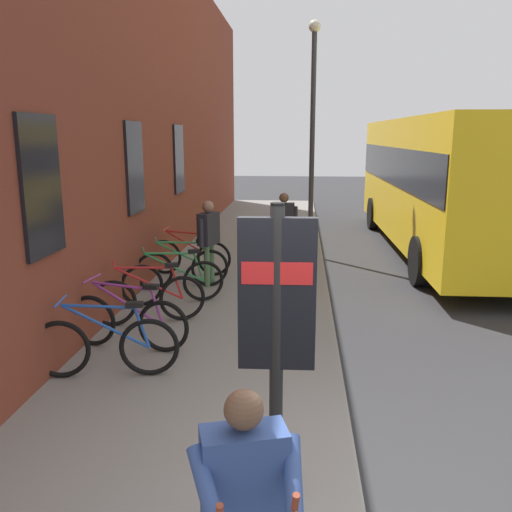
{
  "coord_description": "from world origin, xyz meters",
  "views": [
    {
      "loc": [
        -3.92,
        0.55,
        2.97
      ],
      "look_at": [
        2.01,
        1.04,
        1.63
      ],
      "focal_mm": 37.96,
      "sensor_mm": 36.0,
      "label": 1
    }
  ],
  "objects": [
    {
      "name": "bicycle_mid_rack",
      "position": [
        4.89,
        2.7,
        0.51
      ],
      "size": [
        0.72,
        1.68,
        0.97
      ],
      "color": "black",
      "rests_on": "sidewalk_pavement"
    },
    {
      "name": "tourist_with_hotdogs",
      "position": [
        -1.42,
        0.81,
        1.1
      ],
      "size": [
        0.64,
        0.63,
        1.58
      ],
      "color": "#B2A599",
      "rests_on": "sidewalk_pavement"
    },
    {
      "name": "pedestrian_near_bus",
      "position": [
        6.08,
        2.28,
        1.12
      ],
      "size": [
        0.59,
        0.39,
        1.64
      ],
      "color": "#4C724C",
      "rests_on": "sidewalk_pavement"
    },
    {
      "name": "station_facade",
      "position": [
        8.99,
        3.8,
        3.61
      ],
      "size": [
        22.0,
        0.65,
        7.23
      ],
      "color": "brown",
      "rests_on": "ground"
    },
    {
      "name": "bicycle_by_door",
      "position": [
        2.83,
        2.85,
        0.51
      ],
      "size": [
        0.48,
        1.76,
        0.97
      ],
      "color": "black",
      "rests_on": "sidewalk_pavement"
    },
    {
      "name": "sidewalk_pavement",
      "position": [
        8.0,
        1.75,
        0.06
      ],
      "size": [
        24.0,
        3.5,
        0.12
      ],
      "primitive_type": "cube",
      "color": "gray",
      "rests_on": "ground"
    },
    {
      "name": "bicycle_end_of_row",
      "position": [
        6.85,
        2.82,
        0.51
      ],
      "size": [
        0.48,
        1.77,
        0.97
      ],
      "color": "black",
      "rests_on": "sidewalk_pavement"
    },
    {
      "name": "bicycle_under_window",
      "position": [
        5.84,
        2.75,
        0.51
      ],
      "size": [
        0.69,
        1.7,
        0.97
      ],
      "color": "black",
      "rests_on": "sidewalk_pavement"
    },
    {
      "name": "ground",
      "position": [
        6.0,
        -1.0,
        0.0
      ],
      "size": [
        60.0,
        60.0,
        0.0
      ],
      "primitive_type": "plane",
      "color": "#2D2D30"
    },
    {
      "name": "transit_info_sign",
      "position": [
        -0.27,
        0.7,
        1.72
      ],
      "size": [
        0.1,
        0.55,
        2.4
      ],
      "color": "black",
      "rests_on": "sidewalk_pavement"
    },
    {
      "name": "bicycle_leaning_wall",
      "position": [
        1.96,
        2.84,
        0.51
      ],
      "size": [
        0.48,
        1.76,
        0.97
      ],
      "color": "black",
      "rests_on": "sidewalk_pavement"
    },
    {
      "name": "city_bus",
      "position": [
        10.21,
        -3.0,
        1.92
      ],
      "size": [
        10.52,
        2.73,
        3.35
      ],
      "color": "yellow",
      "rests_on": "ground"
    },
    {
      "name": "street_lamp",
      "position": [
        9.35,
        0.3,
        3.31
      ],
      "size": [
        0.28,
        0.28,
        5.41
      ],
      "color": "#333338",
      "rests_on": "sidewalk_pavement"
    },
    {
      "name": "pedestrian_by_facade",
      "position": [
        7.97,
        0.91,
        1.1
      ],
      "size": [
        0.24,
        0.61,
        1.6
      ],
      "color": "#334C8C",
      "rests_on": "sidewalk_pavement"
    },
    {
      "name": "bicycle_beside_lamp",
      "position": [
        3.87,
        2.85,
        0.51
      ],
      "size": [
        0.71,
        1.69,
        0.97
      ],
      "color": "black",
      "rests_on": "sidewalk_pavement"
    }
  ]
}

